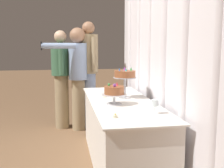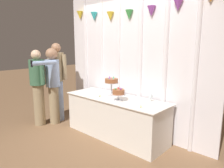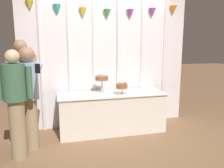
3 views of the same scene
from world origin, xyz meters
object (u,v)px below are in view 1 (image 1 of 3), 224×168
wine_glass (155,103)px  guest_girl_blue_dress (77,73)px  guest_man_dark_suit (61,75)px  tealight_far_left (105,96)px  cake_display_nearleft (125,76)px  tealight_near_left (115,116)px  cake_table (121,133)px  guest_man_pink_jacket (89,70)px  cake_display_nearright (114,92)px

wine_glass → guest_girl_blue_dress: 2.09m
wine_glass → guest_man_dark_suit: 2.32m
tealight_far_left → cake_display_nearleft: bearing=69.2°
cake_display_nearleft → tealight_near_left: 0.93m
tealight_near_left → guest_man_dark_suit: (-2.23, -0.46, 0.12)m
wine_glass → tealight_near_left: (0.07, -0.37, -0.08)m
guest_man_dark_suit → guest_girl_blue_dress: bearing=58.1°
wine_glass → guest_man_dark_suit: size_ratio=0.08×
cake_table → cake_display_nearleft: cake_display_nearleft is taller
guest_man_pink_jacket → cake_display_nearright: bearing=3.8°
guest_man_pink_jacket → guest_girl_blue_dress: size_ratio=1.06×
cake_table → tealight_near_left: tealight_near_left is taller
cake_display_nearleft → tealight_near_left: (0.85, -0.27, -0.25)m
guest_girl_blue_dress → guest_man_dark_suit: bearing=-121.9°
cake_table → tealight_far_left: bearing=-150.7°
guest_man_pink_jacket → guest_girl_blue_dress: bearing=-61.1°
cake_table → tealight_far_left: size_ratio=44.81×
cake_table → guest_man_pink_jacket: bearing=-171.7°
cake_display_nearleft → wine_glass: bearing=7.5°
cake_display_nearleft → wine_glass: 0.80m
cake_table → tealight_far_left: tealight_far_left is taller
cake_display_nearleft → cake_display_nearright: 0.40m
wine_glass → guest_girl_blue_dress: size_ratio=0.08×
guest_girl_blue_dress → cake_display_nearleft: bearing=21.6°
tealight_near_left → guest_man_pink_jacket: bearing=-179.3°
cake_display_nearleft → tealight_far_left: bearing=-110.8°
cake_display_nearleft → cake_display_nearright: bearing=-29.2°
guest_girl_blue_dress → cake_display_nearright: bearing=10.8°
cake_display_nearleft → tealight_far_left: (-0.08, -0.22, -0.25)m
tealight_near_left → guest_girl_blue_dress: 2.09m
guest_girl_blue_dress → guest_man_dark_suit: (-0.16, -0.25, -0.05)m
guest_man_pink_jacket → guest_man_dark_suit: 0.45m
cake_display_nearright → wine_glass: bearing=32.8°
cake_display_nearleft → guest_man_dark_suit: 1.57m
tealight_near_left → guest_man_pink_jacket: (-2.18, -0.03, 0.20)m
tealight_far_left → guest_man_dark_suit: (-1.29, -0.51, 0.12)m
cake_display_nearleft → guest_girl_blue_dress: (-1.22, -0.48, -0.08)m
wine_glass → guest_man_pink_jacket: size_ratio=0.08×
tealight_far_left → guest_man_pink_jacket: guest_man_pink_jacket is taller
cake_display_nearright → guest_man_pink_jacket: (-1.66, -0.11, 0.08)m
tealight_far_left → guest_girl_blue_dress: bearing=-167.0°
cake_table → guest_girl_blue_dress: bearing=-163.8°
guest_man_pink_jacket → guest_girl_blue_dress: guest_man_pink_jacket is taller
cake_table → tealight_far_left: (-0.25, -0.14, 0.38)m
cake_table → tealight_near_left: (0.68, -0.19, 0.38)m
cake_display_nearleft → cake_display_nearright: (0.33, -0.19, -0.13)m
tealight_near_left → guest_man_dark_suit: guest_man_dark_suit is taller
cake_display_nearright → tealight_far_left: (-0.42, -0.04, -0.12)m
tealight_near_left → cake_table: bearing=164.3°
cake_display_nearleft → tealight_far_left: 0.34m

